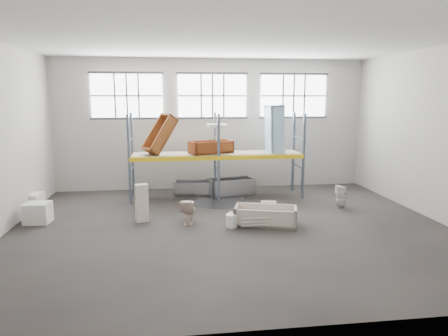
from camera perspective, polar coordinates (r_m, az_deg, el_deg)
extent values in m
cube|color=#403A37|center=(11.24, 1.00, -8.63)|extent=(12.00, 10.00, 0.10)
cube|color=silver|center=(10.76, 1.08, 18.06)|extent=(12.00, 10.00, 0.10)
cube|color=#B1ABA3|center=(15.70, -1.68, 6.21)|extent=(12.00, 0.10, 5.00)
cube|color=#B8B3AA|center=(5.80, 8.36, -0.49)|extent=(12.00, 0.10, 5.00)
cube|color=#B2ADA5|center=(13.04, 28.43, 4.22)|extent=(0.10, 10.00, 5.00)
cube|color=white|center=(15.56, -13.64, 9.95)|extent=(2.60, 0.04, 1.60)
cube|color=white|center=(15.56, -1.66, 10.22)|extent=(2.60, 0.04, 1.60)
cube|color=white|center=(16.19, 9.86, 10.08)|extent=(2.60, 0.04, 1.60)
cube|color=slate|center=(13.67, -13.35, 1.15)|extent=(0.08, 0.08, 3.00)
cube|color=slate|center=(14.85, -12.89, 1.86)|extent=(0.08, 0.08, 3.00)
cube|color=slate|center=(13.68, -0.75, 1.43)|extent=(0.08, 0.08, 3.00)
cube|color=slate|center=(14.86, -1.29, 2.11)|extent=(0.08, 0.08, 3.00)
cube|color=slate|center=(14.34, 11.24, 1.63)|extent=(0.08, 0.08, 3.00)
cube|color=slate|center=(15.47, 9.84, 2.28)|extent=(0.08, 0.08, 3.00)
cube|color=yellow|center=(13.68, -0.75, 1.43)|extent=(6.00, 0.10, 0.14)
cube|color=yellow|center=(14.86, -1.29, 2.11)|extent=(6.00, 0.10, 0.14)
cube|color=gray|center=(14.26, -1.04, 2.10)|extent=(5.90, 1.10, 0.03)
cylinder|color=black|center=(13.79, -0.64, -4.86)|extent=(1.80, 1.80, 0.00)
cube|color=beige|center=(12.07, 6.34, -5.73)|extent=(0.49, 0.33, 0.43)
imported|color=#F5E0C8|center=(11.75, 1.72, -6.72)|extent=(0.57, 0.57, 0.16)
imported|color=beige|center=(11.56, -5.08, -6.07)|extent=(0.51, 0.75, 0.70)
cube|color=beige|center=(11.81, -11.61, -4.89)|extent=(0.40, 0.32, 1.10)
imported|color=white|center=(13.58, 16.34, -3.90)|extent=(0.37, 0.36, 0.74)
imported|color=white|center=(13.92, -1.02, 4.04)|extent=(0.75, 0.62, 0.59)
cylinder|color=white|center=(11.17, 1.07, -7.51)|extent=(0.41, 0.41, 0.36)
cube|color=silver|center=(12.68, -24.97, -5.80)|extent=(0.72, 0.63, 0.59)
cube|color=silver|center=(14.13, -25.74, -4.38)|extent=(0.74, 0.74, 0.55)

